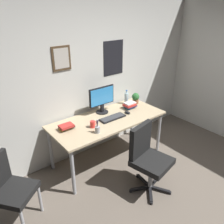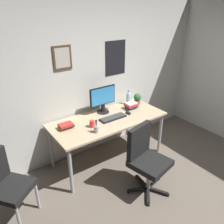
% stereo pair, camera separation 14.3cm
% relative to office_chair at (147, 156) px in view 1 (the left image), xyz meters
% --- Properties ---
extents(ground_plane, '(5.28, 5.28, 0.00)m').
position_rel_office_chair_xyz_m(ground_plane, '(0.07, -0.84, -0.53)').
color(ground_plane, '#60564C').
extents(wall_back, '(4.40, 0.10, 2.60)m').
position_rel_office_chair_xyz_m(wall_back, '(0.07, 1.31, 0.77)').
color(wall_back, silver).
rests_on(wall_back, ground_plane).
extents(desk, '(1.80, 0.80, 0.76)m').
position_rel_office_chair_xyz_m(desk, '(-0.02, 0.84, 0.16)').
color(desk, tan).
rests_on(desk, ground_plane).
extents(office_chair, '(0.58, 0.57, 0.95)m').
position_rel_office_chair_xyz_m(office_chair, '(0.00, 0.00, 0.00)').
color(office_chair, black).
rests_on(office_chair, ground_plane).
extents(side_chair, '(0.59, 0.59, 0.88)m').
position_rel_office_chair_xyz_m(side_chair, '(-1.62, 0.59, -0.03)').
color(side_chair, black).
rests_on(side_chair, ground_plane).
extents(monitor, '(0.46, 0.20, 0.43)m').
position_rel_office_chair_xyz_m(monitor, '(0.04, 1.08, 0.47)').
color(monitor, black).
rests_on(monitor, desk).
extents(keyboard, '(0.43, 0.15, 0.03)m').
position_rel_office_chair_xyz_m(keyboard, '(0.04, 0.79, 0.24)').
color(keyboard, black).
rests_on(keyboard, desk).
extents(computer_mouse, '(0.06, 0.11, 0.04)m').
position_rel_office_chair_xyz_m(computer_mouse, '(0.34, 0.78, 0.25)').
color(computer_mouse, black).
rests_on(computer_mouse, desk).
extents(water_bottle, '(0.07, 0.07, 0.25)m').
position_rel_office_chair_xyz_m(water_bottle, '(0.59, 1.10, 0.33)').
color(water_bottle, silver).
rests_on(water_bottle, desk).
extents(coffee_mug_near, '(0.11, 0.07, 0.10)m').
position_rel_office_chair_xyz_m(coffee_mug_near, '(-0.36, 0.75, 0.28)').
color(coffee_mug_near, red).
rests_on(coffee_mug_near, desk).
extents(potted_plant, '(0.13, 0.13, 0.20)m').
position_rel_office_chair_xyz_m(potted_plant, '(0.72, 1.01, 0.33)').
color(potted_plant, brown).
rests_on(potted_plant, desk).
extents(pen_cup, '(0.07, 0.07, 0.20)m').
position_rel_office_chair_xyz_m(pen_cup, '(-0.39, 0.59, 0.28)').
color(pen_cup, '#9EA0A5').
rests_on(pen_cup, desk).
extents(book_stack_left, '(0.21, 0.16, 0.07)m').
position_rel_office_chair_xyz_m(book_stack_left, '(-0.68, 0.94, 0.27)').
color(book_stack_left, gold).
rests_on(book_stack_left, desk).
extents(book_stack_right, '(0.21, 0.15, 0.10)m').
position_rel_office_chair_xyz_m(book_stack_right, '(0.51, 0.92, 0.28)').
color(book_stack_right, '#26727A').
rests_on(book_stack_right, desk).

